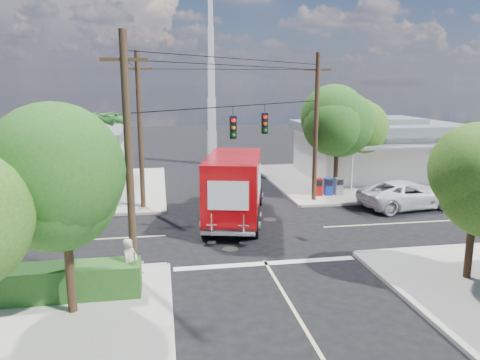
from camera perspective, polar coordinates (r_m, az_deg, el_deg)
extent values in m
plane|color=black|center=(23.38, 0.83, -6.27)|extent=(120.00, 120.00, 0.00)
cube|color=#A5A095|center=(36.86, 14.66, 0.14)|extent=(14.00, 14.00, 0.14)
cube|color=#B1AC9D|center=(34.59, 4.02, -0.25)|extent=(0.25, 14.00, 0.14)
cube|color=#B1AC9D|center=(30.78, 19.98, -2.44)|extent=(14.00, 0.25, 0.14)
cube|color=#A5A095|center=(34.33, -21.10, -1.11)|extent=(14.00, 14.00, 0.14)
cube|color=#B1AC9D|center=(33.63, -9.34, -0.72)|extent=(0.25, 14.00, 0.14)
cube|color=#B1AC9D|center=(27.71, -23.87, -4.27)|extent=(14.00, 0.25, 0.14)
cube|color=#B1AC9D|center=(15.31, 24.81, -17.28)|extent=(0.25, 14.00, 0.14)
cube|color=beige|center=(32.92, -2.35, -0.96)|extent=(0.12, 12.00, 0.01)
cube|color=beige|center=(14.47, 8.46, -18.32)|extent=(0.12, 12.00, 0.01)
cube|color=beige|center=(26.98, 22.28, -4.69)|extent=(12.00, 0.12, 0.01)
cube|color=beige|center=(23.77, -23.80, -6.99)|extent=(12.00, 0.12, 0.01)
cube|color=silver|center=(19.42, 3.18, -10.11)|extent=(7.50, 0.40, 0.01)
cube|color=silver|center=(38.08, 16.24, 3.12)|extent=(11.00, 8.00, 3.40)
cube|color=slate|center=(37.85, 16.42, 6.19)|extent=(11.80, 8.80, 0.70)
cube|color=slate|center=(37.81, 16.46, 6.94)|extent=(6.05, 4.40, 0.50)
cube|color=slate|center=(33.63, 19.97, 3.87)|extent=(9.90, 1.80, 0.15)
cylinder|color=silver|center=(31.19, 13.46, 0.99)|extent=(0.12, 0.12, 2.90)
cylinder|color=silver|center=(35.56, 26.63, 1.35)|extent=(0.12, 0.12, 2.90)
cube|color=beige|center=(35.69, -22.41, 1.99)|extent=(10.00, 8.00, 3.20)
cube|color=slate|center=(35.44, -22.66, 5.10)|extent=(10.80, 8.80, 0.70)
cube|color=slate|center=(35.39, -22.72, 5.90)|extent=(5.50, 4.40, 0.50)
cube|color=slate|center=(30.82, -24.51, 2.48)|extent=(9.00, 1.80, 0.15)
cylinder|color=silver|center=(29.49, -17.15, -0.02)|extent=(0.12, 0.12, 2.70)
cube|color=silver|center=(42.50, -3.43, 3.95)|extent=(0.80, 0.80, 3.00)
cube|color=silver|center=(42.20, -3.48, 7.99)|extent=(0.70, 0.70, 3.00)
cube|color=silver|center=(42.11, -3.54, 12.07)|extent=(0.60, 0.60, 3.00)
cube|color=silver|center=(42.24, -3.59, 16.14)|extent=(0.50, 0.50, 3.00)
cube|color=silver|center=(42.58, -3.64, 20.17)|extent=(0.40, 0.40, 3.00)
cylinder|color=#422D1C|center=(15.56, -20.16, -8.64)|extent=(0.28, 0.28, 3.71)
sphere|color=#1D5119|center=(14.94, -20.78, -0.25)|extent=(3.71, 3.71, 3.71)
sphere|color=#1D5119|center=(15.17, -22.18, 0.71)|extent=(3.02, 3.02, 3.02)
sphere|color=#1D5119|center=(14.61, -19.62, -0.89)|extent=(3.25, 3.25, 3.25)
cylinder|color=#422D1C|center=(31.21, 11.63, 2.19)|extent=(0.28, 0.28, 4.10)
sphere|color=#1D5119|center=(30.90, 11.83, 6.88)|extent=(4.10, 4.10, 4.10)
sphere|color=#1D5119|center=(30.92, 11.02, 7.39)|extent=(3.33, 3.33, 3.33)
sphere|color=#1D5119|center=(30.76, 12.63, 6.58)|extent=(3.58, 3.58, 3.58)
cylinder|color=#422D1C|center=(34.25, 14.35, 2.46)|extent=(0.28, 0.28, 3.58)
sphere|color=#275A11|center=(33.98, 14.54, 6.19)|extent=(3.58, 3.58, 3.58)
sphere|color=#275A11|center=(33.98, 13.80, 6.61)|extent=(2.91, 2.91, 2.91)
sphere|color=#275A11|center=(33.86, 15.28, 5.95)|extent=(3.14, 3.14, 3.14)
cylinder|color=#422D1C|center=(19.14, 26.34, -5.77)|extent=(0.28, 0.28, 3.46)
sphere|color=#275A11|center=(18.65, 26.94, 0.59)|extent=(3.46, 3.46, 3.46)
sphere|color=#275A11|center=(18.54, 25.65, 1.32)|extent=(2.81, 2.81, 2.81)
cylinder|color=#422D1C|center=(29.91, -16.16, 2.44)|extent=(0.24, 0.24, 5.00)
cone|color=#286322|center=(29.54, -14.70, 7.49)|extent=(0.50, 2.06, 0.98)
cone|color=#286322|center=(30.27, -15.24, 7.56)|extent=(1.92, 1.68, 0.98)
cone|color=#286322|center=(30.52, -16.64, 7.51)|extent=(2.12, 0.95, 0.98)
cone|color=#286322|center=(30.12, -17.91, 7.38)|extent=(1.34, 2.07, 0.98)
cone|color=#286322|center=(29.35, -18.12, 7.27)|extent=(1.34, 2.07, 0.98)
cone|color=#286322|center=(28.78, -17.04, 7.26)|extent=(2.12, 0.95, 0.98)
cone|color=#286322|center=(28.87, -15.49, 7.36)|extent=(1.92, 1.68, 0.98)
cylinder|color=#422D1C|center=(31.70, -19.45, 2.37)|extent=(0.24, 0.24, 4.60)
cone|color=#286322|center=(31.28, -18.11, 6.78)|extent=(0.50, 2.06, 0.98)
cone|color=#286322|center=(32.03, -18.54, 6.85)|extent=(1.92, 1.68, 0.98)
cone|color=#286322|center=(32.32, -19.83, 6.80)|extent=(2.12, 0.95, 0.98)
cone|color=#286322|center=(31.96, -21.07, 6.67)|extent=(1.34, 2.07, 0.98)
cone|color=#286322|center=(31.19, -21.34, 6.54)|extent=(1.34, 2.07, 0.98)
cone|color=#286322|center=(30.60, -20.39, 6.53)|extent=(2.12, 0.95, 0.98)
cone|color=#286322|center=(30.64, -18.93, 6.63)|extent=(1.92, 1.68, 0.98)
cylinder|color=#473321|center=(16.92, -13.38, 2.15)|extent=(0.28, 0.28, 9.00)
cube|color=#473321|center=(16.72, -13.96, 14.06)|extent=(1.60, 0.12, 0.12)
cylinder|color=#473321|center=(28.74, 9.24, 6.13)|extent=(0.28, 0.28, 9.00)
cube|color=#473321|center=(28.62, 9.47, 13.12)|extent=(1.60, 0.12, 0.12)
cylinder|color=#473321|center=(27.22, -12.07, 5.72)|extent=(0.28, 0.28, 9.00)
cube|color=#473321|center=(27.10, -12.39, 13.10)|extent=(1.60, 0.12, 0.12)
cylinder|color=black|center=(22.26, 0.88, 9.09)|extent=(10.43, 10.43, 0.04)
cube|color=black|center=(21.41, -0.85, 6.44)|extent=(0.30, 0.24, 1.05)
sphere|color=red|center=(21.24, -0.80, 7.29)|extent=(0.20, 0.20, 0.20)
cube|color=black|center=(23.62, 3.02, 6.92)|extent=(0.30, 0.24, 1.05)
sphere|color=red|center=(23.46, 3.11, 7.69)|extent=(0.20, 0.20, 0.20)
cube|color=silver|center=(17.99, -21.29, -11.09)|extent=(5.94, 0.05, 0.08)
cube|color=silver|center=(17.84, -21.38, -9.90)|extent=(5.94, 0.05, 0.08)
cube|color=silver|center=(17.56, -12.20, -10.55)|extent=(0.09, 0.06, 1.00)
cube|color=#1E4E1A|center=(17.23, -22.53, -11.48)|extent=(6.20, 1.20, 1.10)
cube|color=#A2100B|center=(30.46, 9.47, -0.83)|extent=(0.50, 0.50, 1.10)
cube|color=#142A96|center=(30.69, 10.70, -0.78)|extent=(0.50, 0.50, 1.10)
cube|color=slate|center=(30.94, 11.92, -0.73)|extent=(0.50, 0.50, 1.10)
cube|color=black|center=(25.20, -0.59, -3.59)|extent=(4.22, 8.40, 0.26)
cube|color=#B00409|center=(28.06, -0.08, -0.27)|extent=(2.83, 2.29, 2.27)
cube|color=black|center=(28.69, 0.03, 0.84)|extent=(2.17, 0.77, 0.98)
cube|color=silver|center=(29.13, 0.05, -1.28)|extent=(2.34, 0.68, 0.36)
cube|color=#B00409|center=(23.93, -0.77, -0.59)|extent=(3.93, 6.44, 3.00)
cube|color=white|center=(23.83, 2.37, -0.27)|extent=(0.90, 3.62, 1.34)
cube|color=white|center=(24.04, -3.89, -0.18)|extent=(0.90, 3.62, 1.34)
cube|color=white|center=(20.97, -1.46, -1.93)|extent=(1.81, 0.46, 1.34)
cube|color=silver|center=(21.31, -1.47, -6.48)|extent=(2.47, 0.84, 0.19)
cube|color=silver|center=(21.13, -3.47, -5.47)|extent=(0.47, 0.17, 1.03)
cube|color=silver|center=(21.00, 0.46, -5.56)|extent=(0.47, 0.17, 1.03)
cylinder|color=black|center=(28.20, -2.51, -1.94)|extent=(0.59, 1.18, 1.14)
cylinder|color=black|center=(28.04, 2.33, -2.02)|extent=(0.59, 1.18, 1.14)
cylinder|color=black|center=(22.47, -4.24, -5.53)|extent=(0.59, 1.18, 1.14)
cylinder|color=black|center=(22.26, 1.86, -5.67)|extent=(0.59, 1.18, 1.14)
imported|color=silver|center=(29.19, 19.75, -1.68)|extent=(6.13, 3.49, 1.61)
imported|color=#BAB79F|center=(16.80, -13.20, -10.04)|extent=(0.74, 0.82, 1.88)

